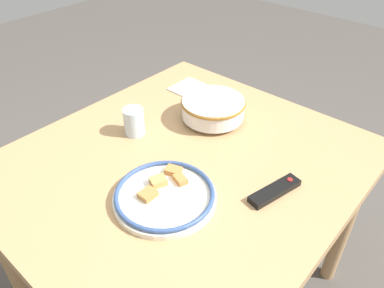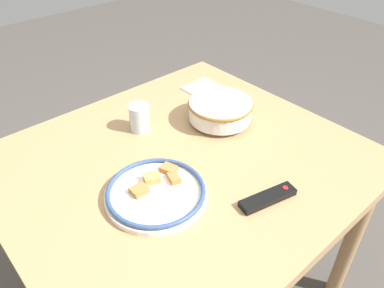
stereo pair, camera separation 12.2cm
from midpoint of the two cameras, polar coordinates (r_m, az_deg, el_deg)
The scene contains 6 objects.
dining_table at distance 1.28m, azimuth 1.19°, elevation -5.49°, with size 1.13×1.02×0.75m.
noodle_bowl at distance 1.39m, azimuth 6.84°, elevation 5.12°, with size 0.24×0.24×0.08m.
food_plate at distance 1.09m, azimuth -2.29°, elevation -7.51°, with size 0.30×0.30×0.04m.
tv_remote at distance 1.11m, azimuth 14.63°, elevation -8.08°, with size 0.18×0.08×0.02m.
drinking_glass at distance 1.34m, azimuth -5.41°, elevation 3.93°, with size 0.07×0.07×0.10m.
folded_napkin at distance 1.63m, azimuth 3.44°, elevation 8.60°, with size 0.14×0.10×0.01m.
Camera 2 is at (0.61, 0.73, 1.53)m, focal length 35.00 mm.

